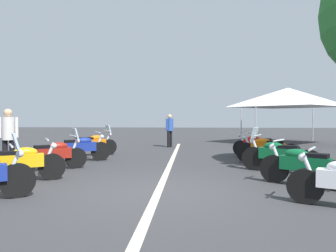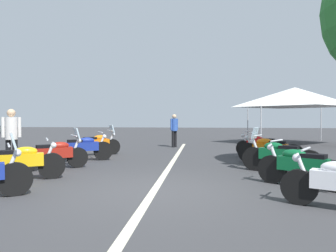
# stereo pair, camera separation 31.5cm
# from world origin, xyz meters

# --- Properties ---
(ground_plane) EXTENTS (80.00, 80.00, 0.00)m
(ground_plane) POSITION_xyz_m (0.00, 0.00, 0.00)
(ground_plane) COLOR #38383A
(lane_centre_stripe) EXTENTS (16.50, 0.16, 0.01)m
(lane_centre_stripe) POSITION_xyz_m (3.13, 0.00, 0.00)
(lane_centre_stripe) COLOR beige
(lane_centre_stripe) RESTS_ON ground_plane
(motorcycle_left_row_1) EXTENTS (1.20, 1.93, 1.00)m
(motorcycle_left_row_1) POSITION_xyz_m (0.63, 3.33, 0.46)
(motorcycle_left_row_1) COLOR black
(motorcycle_left_row_1) RESTS_ON ground_plane
(motorcycle_left_row_2) EXTENTS (1.31, 1.66, 1.19)m
(motorcycle_left_row_2) POSITION_xyz_m (2.31, 3.25, 0.46)
(motorcycle_left_row_2) COLOR black
(motorcycle_left_row_2) RESTS_ON ground_plane
(motorcycle_left_row_3) EXTENTS (1.21, 1.92, 1.01)m
(motorcycle_left_row_3) POSITION_xyz_m (4.02, 3.11, 0.46)
(motorcycle_left_row_3) COLOR black
(motorcycle_left_row_3) RESTS_ON ground_plane
(motorcycle_left_row_4) EXTENTS (1.30, 1.70, 1.20)m
(motorcycle_left_row_4) POSITION_xyz_m (5.67, 3.16, 0.46)
(motorcycle_left_row_4) COLOR black
(motorcycle_left_row_4) RESTS_ON ground_plane
(motorcycle_right_row_1) EXTENTS (1.27, 1.71, 1.00)m
(motorcycle_right_row_1) POSITION_xyz_m (0.65, -3.11, 0.46)
(motorcycle_right_row_1) COLOR black
(motorcycle_right_row_1) RESTS_ON ground_plane
(motorcycle_right_row_2) EXTENTS (1.17, 1.91, 1.22)m
(motorcycle_right_row_2) POSITION_xyz_m (2.41, -3.06, 0.48)
(motorcycle_right_row_2) COLOR black
(motorcycle_right_row_2) RESTS_ON ground_plane
(motorcycle_right_row_3) EXTENTS (1.01, 1.97, 1.01)m
(motorcycle_right_row_3) POSITION_xyz_m (4.05, -3.15, 0.46)
(motorcycle_right_row_3) COLOR black
(motorcycle_right_row_3) RESTS_ON ground_plane
(motorcycle_right_row_4) EXTENTS (1.16, 1.76, 0.99)m
(motorcycle_right_row_4) POSITION_xyz_m (5.63, -3.16, 0.45)
(motorcycle_right_row_4) COLOR black
(motorcycle_right_row_4) RESTS_ON ground_plane
(bystander_0) EXTENTS (0.44, 0.35, 1.67)m
(bystander_0) POSITION_xyz_m (9.41, 0.40, 0.97)
(bystander_0) COLOR black
(bystander_0) RESTS_ON ground_plane
(bystander_1) EXTENTS (0.32, 0.50, 1.75)m
(bystander_1) POSITION_xyz_m (2.20, 4.50, 1.03)
(bystander_1) COLOR black
(bystander_1) RESTS_ON ground_plane
(event_tent) EXTENTS (5.03, 5.03, 3.20)m
(event_tent) POSITION_xyz_m (12.05, -6.20, 2.65)
(event_tent) COLOR white
(event_tent) RESTS_ON ground_plane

